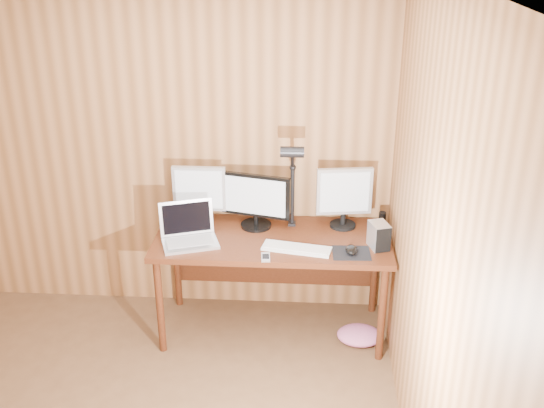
# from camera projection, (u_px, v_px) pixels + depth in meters

# --- Properties ---
(room_shell) EXTENTS (4.00, 4.00, 4.00)m
(room_shell) POSITION_uv_depth(u_px,v_px,m) (30.00, 300.00, 2.69)
(room_shell) COLOR brown
(room_shell) RESTS_ON ground
(desk) EXTENTS (1.60, 0.70, 0.75)m
(desk) POSITION_uv_depth(u_px,v_px,m) (273.00, 248.00, 4.44)
(desk) COLOR #49200F
(desk) RESTS_ON floor
(monitor_center) EXTENTS (0.49, 0.22, 0.39)m
(monitor_center) POSITION_uv_depth(u_px,v_px,m) (256.00, 200.00, 4.40)
(monitor_center) COLOR black
(monitor_center) RESTS_ON desk
(monitor_left) EXTENTS (0.37, 0.18, 0.42)m
(monitor_left) POSITION_uv_depth(u_px,v_px,m) (199.00, 193.00, 4.45)
(monitor_left) COLOR black
(monitor_left) RESTS_ON desk
(monitor_right) EXTENTS (0.39, 0.18, 0.43)m
(monitor_right) POSITION_uv_depth(u_px,v_px,m) (344.00, 196.00, 4.38)
(monitor_right) COLOR black
(monitor_right) RESTS_ON desk
(laptop) EXTENTS (0.43, 0.38, 0.26)m
(laptop) POSITION_uv_depth(u_px,v_px,m) (189.00, 232.00, 4.25)
(laptop) COLOR silver
(laptop) RESTS_ON desk
(keyboard) EXTENTS (0.47, 0.22, 0.02)m
(keyboard) POSITION_uv_depth(u_px,v_px,m) (297.00, 248.00, 4.15)
(keyboard) COLOR white
(keyboard) RESTS_ON desk
(mousepad) EXTENTS (0.25, 0.21, 0.00)m
(mousepad) POSITION_uv_depth(u_px,v_px,m) (351.00, 253.00, 4.11)
(mousepad) COLOR black
(mousepad) RESTS_ON desk
(mouse) EXTENTS (0.10, 0.13, 0.04)m
(mouse) POSITION_uv_depth(u_px,v_px,m) (351.00, 250.00, 4.10)
(mouse) COLOR black
(mouse) RESTS_ON mousepad
(hard_drive) EXTENTS (0.15, 0.18, 0.17)m
(hard_drive) POSITION_uv_depth(u_px,v_px,m) (379.00, 236.00, 4.16)
(hard_drive) COLOR silver
(hard_drive) RESTS_ON desk
(phone) EXTENTS (0.06, 0.11, 0.02)m
(phone) POSITION_uv_depth(u_px,v_px,m) (266.00, 257.00, 4.05)
(phone) COLOR silver
(phone) RESTS_ON desk
(speaker) EXTENTS (0.05, 0.05, 0.12)m
(speaker) POSITION_uv_depth(u_px,v_px,m) (382.00, 220.00, 4.44)
(speaker) COLOR black
(speaker) RESTS_ON desk
(desk_lamp) EXTENTS (0.15, 0.22, 0.68)m
(desk_lamp) POSITION_uv_depth(u_px,v_px,m) (292.00, 174.00, 4.26)
(desk_lamp) COLOR black
(desk_lamp) RESTS_ON desk
(fabric_pile) EXTENTS (0.37, 0.33, 0.10)m
(fabric_pile) POSITION_uv_depth(u_px,v_px,m) (359.00, 335.00, 4.47)
(fabric_pile) COLOR #D76899
(fabric_pile) RESTS_ON floor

